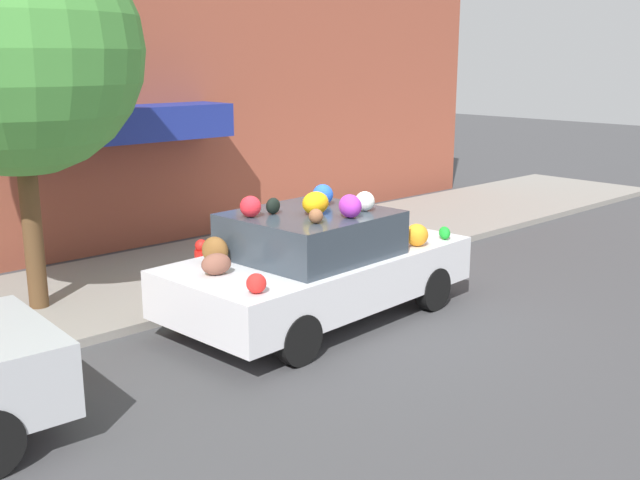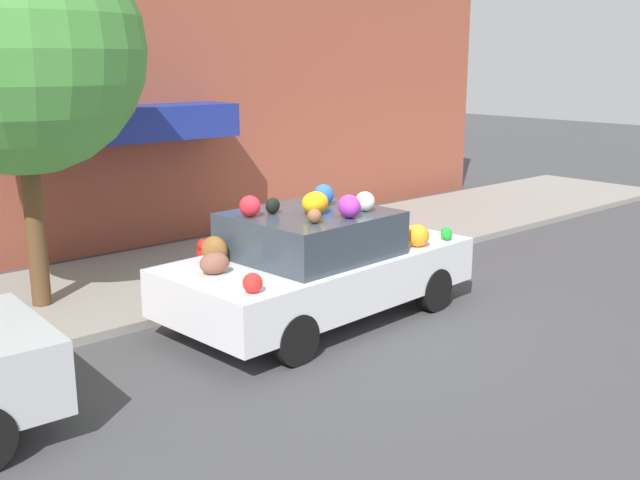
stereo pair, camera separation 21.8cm
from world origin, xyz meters
The scene contains 6 objects.
ground_plane centered at (0.00, 0.00, 0.00)m, with size 60.00×60.00×0.00m, color #424244.
sidewalk_curb centered at (0.00, 2.70, 0.05)m, with size 24.00×3.20×0.11m.
building_facade centered at (-0.02, 4.92, 2.99)m, with size 18.00×1.20×6.07m.
street_tree centered at (-2.56, 2.54, 3.30)m, with size 3.01×3.01×4.70m.
fire_hydrant centered at (-0.59, 1.75, 0.45)m, with size 0.20×0.20×0.70m.
art_car centered at (-0.05, 0.00, 0.72)m, with size 4.11×2.11×1.66m.
Camera 1 is at (-6.11, -6.58, 3.21)m, focal length 42.00 mm.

